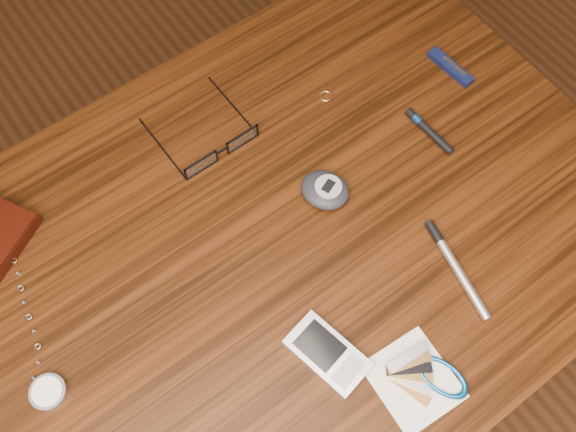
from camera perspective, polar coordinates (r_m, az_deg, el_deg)
name	(u,v)px	position (r m, az deg, el deg)	size (l,w,h in m)	color
ground	(280,365)	(1.59, -0.72, -13.11)	(3.80, 3.80, 0.00)	#472814
desk	(275,269)	(0.96, -1.15, -4.76)	(1.00, 0.70, 0.75)	#361908
eyeglasses	(219,149)	(0.93, -6.15, 5.96)	(0.13, 0.13, 0.03)	black
gold_ring	(326,96)	(0.99, 3.37, 10.59)	(0.02, 0.02, 0.00)	#E4C26D
pocket_watch	(46,387)	(0.86, -20.68, -14.02)	(0.07, 0.27, 0.01)	#B6B7BB
pda_phone	(327,354)	(0.82, 3.52, -12.14)	(0.07, 0.11, 0.02)	#B9B9BD
pedometer	(325,190)	(0.89, 3.33, 2.34)	(0.08, 0.09, 0.03)	#1E232A
notepad_keys	(426,377)	(0.83, 12.21, -13.84)	(0.12, 0.11, 0.01)	white
pocket_knife	(451,67)	(1.05, 14.25, 12.71)	(0.02, 0.08, 0.01)	#0E153C
silver_pen	(452,261)	(0.88, 14.39, -3.92)	(0.04, 0.15, 0.01)	silver
black_blue_pen	(428,130)	(0.97, 12.31, 7.51)	(0.02, 0.09, 0.01)	black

